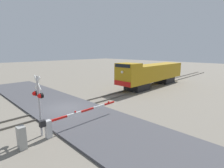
{
  "coord_description": "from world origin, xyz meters",
  "views": [
    {
      "loc": [
        14.12,
        -7.76,
        5.59
      ],
      "look_at": [
        1.05,
        5.43,
        1.91
      ],
      "focal_mm": 26.78,
      "sensor_mm": 36.0,
      "label": 1
    }
  ],
  "objects_px": {
    "locomotive": "(152,73)",
    "crossing_signal": "(39,99)",
    "utility_cabinet": "(22,138)",
    "crossing_gate": "(61,122)"
  },
  "relations": [
    {
      "from": "crossing_signal",
      "to": "crossing_gate",
      "type": "xyz_separation_m",
      "value": [
        0.6,
        1.17,
        -1.71
      ]
    },
    {
      "from": "locomotive",
      "to": "crossing_signal",
      "type": "xyz_separation_m",
      "value": [
        3.49,
        -19.31,
        0.47
      ]
    },
    {
      "from": "crossing_signal",
      "to": "utility_cabinet",
      "type": "distance_m",
      "value": 2.45
    },
    {
      "from": "crossing_signal",
      "to": "utility_cabinet",
      "type": "bearing_deg",
      "value": -62.66
    },
    {
      "from": "locomotive",
      "to": "crossing_signal",
      "type": "height_order",
      "value": "crossing_signal"
    },
    {
      "from": "utility_cabinet",
      "to": "crossing_gate",
      "type": "bearing_deg",
      "value": 92.96
    },
    {
      "from": "crossing_gate",
      "to": "utility_cabinet",
      "type": "distance_m",
      "value": 2.6
    },
    {
      "from": "locomotive",
      "to": "crossing_signal",
      "type": "bearing_deg",
      "value": -79.75
    },
    {
      "from": "locomotive",
      "to": "crossing_signal",
      "type": "relative_size",
      "value": 3.66
    },
    {
      "from": "utility_cabinet",
      "to": "locomotive",
      "type": "bearing_deg",
      "value": 101.53
    }
  ]
}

